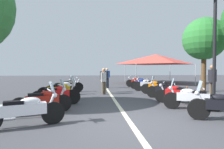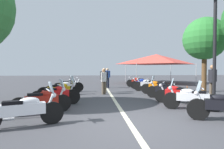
% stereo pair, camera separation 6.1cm
% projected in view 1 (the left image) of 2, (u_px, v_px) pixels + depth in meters
% --- Properties ---
extents(ground_plane, '(80.00, 80.00, 0.00)m').
position_uv_depth(ground_plane, '(132.00, 125.00, 5.12)').
color(ground_plane, '#424247').
extents(lane_centre_stripe, '(17.83, 0.16, 0.01)m').
position_uv_depth(lane_centre_stripe, '(114.00, 99.00, 9.61)').
color(lane_centre_stripe, beige).
rests_on(lane_centre_stripe, ground_plane).
extents(motorcycle_left_row_0, '(1.00, 2.08, 1.21)m').
position_uv_depth(motorcycle_left_row_0, '(24.00, 110.00, 4.89)').
color(motorcycle_left_row_0, black).
rests_on(motorcycle_left_row_0, ground_plane).
extents(motorcycle_left_row_1, '(1.03, 1.95, 1.21)m').
position_uv_depth(motorcycle_left_row_1, '(43.00, 100.00, 6.42)').
color(motorcycle_left_row_1, black).
rests_on(motorcycle_left_row_1, ground_plane).
extents(motorcycle_left_row_2, '(0.88, 2.04, 1.22)m').
position_uv_depth(motorcycle_left_row_2, '(57.00, 94.00, 7.89)').
color(motorcycle_left_row_2, black).
rests_on(motorcycle_left_row_2, ground_plane).
extents(motorcycle_left_row_3, '(1.04, 2.03, 1.23)m').
position_uv_depth(motorcycle_left_row_3, '(59.00, 90.00, 9.41)').
color(motorcycle_left_row_3, black).
rests_on(motorcycle_left_row_3, ground_plane).
extents(motorcycle_left_row_4, '(0.92, 2.05, 0.98)m').
position_uv_depth(motorcycle_left_row_4, '(63.00, 88.00, 10.90)').
color(motorcycle_left_row_4, black).
rests_on(motorcycle_left_row_4, ground_plane).
extents(motorcycle_left_row_5, '(0.75, 2.00, 1.01)m').
position_uv_depth(motorcycle_left_row_5, '(69.00, 85.00, 12.32)').
color(motorcycle_left_row_5, black).
rests_on(motorcycle_left_row_5, ground_plane).
extents(motorcycle_right_row_1, '(1.07, 2.04, 1.22)m').
position_uv_depth(motorcycle_right_row_1, '(192.00, 98.00, 6.99)').
color(motorcycle_right_row_1, black).
rests_on(motorcycle_right_row_1, ground_plane).
extents(motorcycle_right_row_2, '(1.07, 1.83, 0.99)m').
position_uv_depth(motorcycle_right_row_2, '(177.00, 94.00, 8.33)').
color(motorcycle_right_row_2, black).
rests_on(motorcycle_right_row_2, ground_plane).
extents(motorcycle_right_row_3, '(1.12, 1.84, 1.21)m').
position_uv_depth(motorcycle_right_row_3, '(165.00, 90.00, 9.80)').
color(motorcycle_right_row_3, black).
rests_on(motorcycle_right_row_3, ground_plane).
extents(motorcycle_right_row_4, '(1.08, 1.85, 1.01)m').
position_uv_depth(motorcycle_right_row_4, '(157.00, 87.00, 11.33)').
color(motorcycle_right_row_4, black).
rests_on(motorcycle_right_row_4, ground_plane).
extents(motorcycle_right_row_5, '(1.16, 2.03, 1.02)m').
position_uv_depth(motorcycle_right_row_5, '(149.00, 85.00, 12.82)').
color(motorcycle_right_row_5, black).
rests_on(motorcycle_right_row_5, ground_plane).
extents(motorcycle_right_row_6, '(0.99, 2.03, 0.99)m').
position_uv_depth(motorcycle_right_row_6, '(143.00, 83.00, 14.28)').
color(motorcycle_right_row_6, black).
rests_on(motorcycle_right_row_6, ground_plane).
extents(motorcycle_right_row_7, '(1.00, 1.91, 1.01)m').
position_uv_depth(motorcycle_right_row_7, '(137.00, 82.00, 15.88)').
color(motorcycle_right_row_7, black).
rests_on(motorcycle_right_row_7, ground_plane).
extents(street_lamp_twin_globe, '(0.32, 1.22, 5.08)m').
position_uv_depth(street_lamp_twin_globe, '(215.00, 27.00, 8.07)').
color(street_lamp_twin_globe, black).
rests_on(street_lamp_twin_globe, ground_plane).
extents(traffic_cone_0, '(0.36, 0.36, 0.61)m').
position_uv_depth(traffic_cone_0, '(187.00, 91.00, 10.62)').
color(traffic_cone_0, orange).
rests_on(traffic_cone_0, ground_plane).
extents(bystander_0, '(0.52, 0.32, 1.79)m').
position_uv_depth(bystander_0, '(212.00, 79.00, 9.25)').
color(bystander_0, brown).
rests_on(bystander_0, ground_plane).
extents(bystander_1, '(0.32, 0.52, 1.64)m').
position_uv_depth(bystander_1, '(104.00, 78.00, 12.08)').
color(bystander_1, brown).
rests_on(bystander_1, ground_plane).
extents(bystander_2, '(0.43, 0.37, 1.59)m').
position_uv_depth(bystander_2, '(104.00, 79.00, 11.35)').
color(bystander_2, brown).
rests_on(bystander_2, ground_plane).
extents(bystander_3, '(0.32, 0.49, 1.65)m').
position_uv_depth(bystander_3, '(107.00, 76.00, 15.07)').
color(bystander_3, '#1E2338').
rests_on(bystander_3, ground_plane).
extents(roadside_tree_1, '(2.86, 2.86, 5.07)m').
position_uv_depth(roadside_tree_1, '(204.00, 39.00, 12.46)').
color(roadside_tree_1, brown).
rests_on(roadside_tree_1, ground_plane).
extents(event_tent, '(6.48, 6.48, 3.20)m').
position_uv_depth(event_tent, '(156.00, 59.00, 20.10)').
color(event_tent, '#E54C3F').
rests_on(event_tent, ground_plane).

